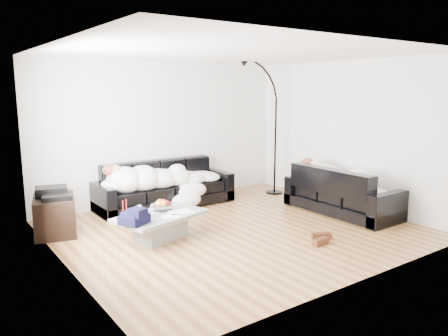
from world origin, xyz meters
TOP-DOWN VIEW (x-y plane):
  - ground at (0.00, 0.00)m, footprint 5.00×5.00m
  - wall_back at (0.00, 2.25)m, footprint 5.00×0.02m
  - wall_left at (-2.50, 0.00)m, footprint 0.02×4.50m
  - wall_right at (2.50, 0.00)m, footprint 0.02×4.50m
  - ceiling at (0.00, 0.00)m, footprint 5.00×5.00m
  - sofa_back at (-0.24, 1.79)m, footprint 2.48×0.86m
  - sofa_right at (2.02, -0.33)m, footprint 0.84×1.97m
  - sleeper_back at (-0.24, 1.74)m, footprint 2.10×0.72m
  - sleeper_right at (2.02, -0.33)m, footprint 0.71×1.69m
  - teal_cushion at (1.96, 0.28)m, footprint 0.42×0.38m
  - coffee_table at (-1.12, 0.26)m, footprint 1.39×1.02m
  - fruit_bowl at (-1.00, 0.43)m, footprint 0.28×0.28m
  - wine_glass_a at (-1.38, 0.36)m, footprint 0.07×0.07m
  - wine_glass_b at (-1.44, 0.26)m, footprint 0.09×0.09m
  - wine_glass_c at (-1.25, 0.23)m, footprint 0.09×0.09m
  - candle_left at (-1.59, 0.45)m, footprint 0.05×0.05m
  - candle_right at (-1.52, 0.52)m, footprint 0.04×0.04m
  - newspaper_a at (-0.84, 0.19)m, footprint 0.39×0.32m
  - newspaper_b at (-1.06, 0.06)m, footprint 0.29×0.24m
  - navy_jacket at (-1.58, 0.01)m, footprint 0.47×0.44m
  - shoes at (0.62, -1.14)m, footprint 0.48×0.38m
  - av_cabinet at (-2.28, 1.37)m, footprint 0.74×0.92m
  - stereo at (-2.28, 1.37)m, footprint 0.51×0.43m
  - floor_lamp at (2.06, 1.42)m, footprint 0.92×0.63m

SIDE VIEW (x-z plane):
  - ground at x=0.00m, z-range 0.00..0.00m
  - shoes at x=0.62m, z-range 0.00..0.10m
  - coffee_table at x=-1.12m, z-range 0.00..0.36m
  - av_cabinet at x=-2.28m, z-range 0.00..0.55m
  - newspaper_b at x=-1.06m, z-range 0.37..0.37m
  - newspaper_a at x=-0.84m, z-range 0.37..0.37m
  - sofa_right at x=2.02m, z-range 0.00..0.80m
  - sofa_back at x=-0.24m, z-range 0.00..0.81m
  - wine_glass_a at x=-1.38m, z-range 0.36..0.52m
  - fruit_bowl at x=-1.00m, z-range 0.36..0.53m
  - wine_glass_c at x=-1.25m, z-range 0.36..0.54m
  - wine_glass_b at x=-1.44m, z-range 0.36..0.55m
  - candle_right at x=-1.52m, z-range 0.36..0.58m
  - candle_left at x=-1.59m, z-range 0.36..0.58m
  - navy_jacket at x=-1.58m, z-range 0.44..0.63m
  - stereo at x=-2.28m, z-range 0.55..0.68m
  - sleeper_right at x=2.02m, z-range 0.42..0.83m
  - sleeper_back at x=-0.24m, z-range 0.42..0.84m
  - teal_cushion at x=1.96m, z-range 0.62..0.82m
  - floor_lamp at x=2.06m, z-range 0.00..2.35m
  - wall_back at x=0.00m, z-range 0.00..2.60m
  - wall_left at x=-2.50m, z-range 0.00..2.60m
  - wall_right at x=2.50m, z-range 0.00..2.60m
  - ceiling at x=0.00m, z-range 2.60..2.60m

